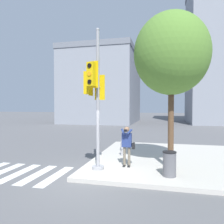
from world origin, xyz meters
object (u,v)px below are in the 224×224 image
traffic_signal_pole (95,93)px  trash_bin (169,164)px  person_photographer (127,143)px  street_tree (171,54)px  fire_hydrant (122,148)px

traffic_signal_pole → trash_bin: size_ratio=6.24×
traffic_signal_pole → person_photographer: traffic_signal_pole is taller
street_tree → fire_hydrant: bearing=141.9°
traffic_signal_pole → person_photographer: size_ratio=3.37×
street_tree → trash_bin: street_tree is taller
person_photographer → street_tree: street_tree is taller
street_tree → fire_hydrant: size_ratio=8.03×
fire_hydrant → traffic_signal_pole: bearing=-103.4°
traffic_signal_pole → street_tree: (2.94, 0.73, 1.52)m
street_tree → fire_hydrant: street_tree is taller
street_tree → fire_hydrant: 5.14m
traffic_signal_pole → fire_hydrant: traffic_signal_pole is taller
traffic_signal_pole → person_photographer: bearing=29.8°
street_tree → traffic_signal_pole: bearing=-166.0°
traffic_signal_pole → trash_bin: bearing=-5.0°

